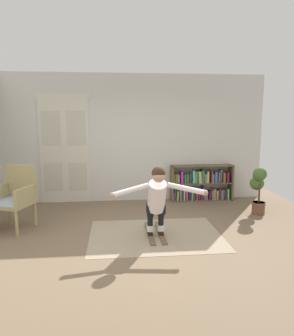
{
  "coord_description": "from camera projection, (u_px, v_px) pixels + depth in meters",
  "views": [
    {
      "loc": [
        -0.45,
        -4.67,
        1.94
      ],
      "look_at": [
        0.09,
        0.77,
        1.05
      ],
      "focal_mm": 33.73,
      "sensor_mm": 36.0,
      "label": 1
    }
  ],
  "objects": [
    {
      "name": "person_skier",
      "position": [
        157.0,
        196.0,
        4.94
      ],
      "size": [
        1.47,
        0.6,
        1.13
      ],
      "color": "white",
      "rests_on": "skis_pair"
    },
    {
      "name": "rug",
      "position": [
        155.0,
        235.0,
        5.22
      ],
      "size": [
        2.16,
        1.62,
        0.01
      ],
      "primitive_type": "cube",
      "color": "gray",
      "rests_on": "ground"
    },
    {
      "name": "double_door",
      "position": [
        65.0,
        149.0,
        7.08
      ],
      "size": [
        1.22,
        0.05,
        2.45
      ],
      "color": "beige",
      "rests_on": "ground"
    },
    {
      "name": "potted_plant",
      "position": [
        258.0,
        186.0,
        6.32
      ],
      "size": [
        0.31,
        0.45,
        0.96
      ],
      "color": "brown",
      "rests_on": "ground"
    },
    {
      "name": "wicker_chair",
      "position": [
        15.0,
        195.0,
        5.5
      ],
      "size": [
        0.77,
        0.77,
        1.1
      ],
      "color": "tan",
      "rests_on": "ground"
    },
    {
      "name": "ground_plane",
      "position": [
        146.0,
        242.0,
        4.94
      ],
      "size": [
        7.2,
        7.2,
        0.0
      ],
      "primitive_type": "plane",
      "color": "brown"
    },
    {
      "name": "skis_pair",
      "position": [
        155.0,
        233.0,
        5.25
      ],
      "size": [
        0.28,
        0.91,
        0.07
      ],
      "color": "brown",
      "rests_on": "rug"
    },
    {
      "name": "bookshelf",
      "position": [
        201.0,
        184.0,
        7.38
      ],
      "size": [
        1.46,
        0.3,
        0.83
      ],
      "color": "brown",
      "rests_on": "ground"
    },
    {
      "name": "back_wall",
      "position": [
        135.0,
        138.0,
        7.26
      ],
      "size": [
        6.0,
        0.1,
        2.9
      ],
      "primitive_type": "cube",
      "color": "beige",
      "rests_on": "ground"
    }
  ]
}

